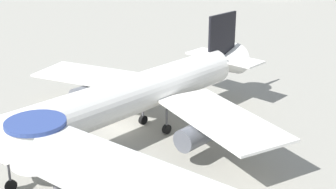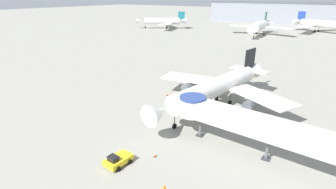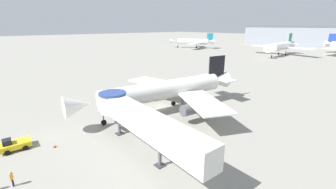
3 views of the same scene
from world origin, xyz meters
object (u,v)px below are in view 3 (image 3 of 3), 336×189
at_px(ground_crew_wing_walker, 12,178).
at_px(background_jet_teal_tail, 194,42).
at_px(traffic_cone_port_wing, 132,96).
at_px(traffic_cone_apron_front, 23,145).
at_px(jet_bridge, 139,118).
at_px(traffic_cone_near_nose, 55,145).
at_px(pushback_tug_yellow, 14,144).
at_px(main_airplane, 168,90).
at_px(background_jet_green_tail, 282,46).

bearing_deg(ground_crew_wing_walker, background_jet_teal_tail, 146.33).
relative_size(traffic_cone_port_wing, traffic_cone_apron_front, 1.03).
bearing_deg(traffic_cone_apron_front, jet_bridge, 45.49).
height_order(traffic_cone_apron_front, traffic_cone_near_nose, traffic_cone_apron_front).
distance_m(jet_bridge, traffic_cone_apron_front, 16.62).
xyz_separation_m(jet_bridge, traffic_cone_port_wing, (-20.12, 11.83, -4.24)).
bearing_deg(background_jet_teal_tail, traffic_cone_near_nose, 1.19).
xyz_separation_m(pushback_tug_yellow, traffic_cone_apron_front, (-0.01, 0.98, -0.41)).
bearing_deg(pushback_tug_yellow, traffic_cone_near_nose, 57.90).
distance_m(main_airplane, ground_crew_wing_walker, 27.24).
distance_m(jet_bridge, background_jet_green_tail, 118.65).
bearing_deg(jet_bridge, background_jet_teal_tail, 132.67).
relative_size(pushback_tug_yellow, traffic_cone_apron_front, 5.78).
bearing_deg(traffic_cone_near_nose, ground_crew_wing_walker, -45.44).
xyz_separation_m(jet_bridge, background_jet_green_tail, (-30.16, 114.75, 0.47)).
height_order(main_airplane, traffic_cone_near_nose, main_airplane).
distance_m(pushback_tug_yellow, ground_crew_wing_walker, 8.53).
relative_size(traffic_cone_port_wing, traffic_cone_near_nose, 1.12).
height_order(ground_crew_wing_walker, background_jet_teal_tail, background_jet_teal_tail).
distance_m(traffic_cone_near_nose, ground_crew_wing_walker, 7.79).
distance_m(main_airplane, background_jet_teal_tail, 127.31).
distance_m(pushback_tug_yellow, traffic_cone_near_nose, 5.11).
relative_size(jet_bridge, traffic_cone_near_nose, 36.98).
height_order(pushback_tug_yellow, ground_crew_wing_walker, ground_crew_wing_walker).
height_order(jet_bridge, pushback_tug_yellow, jet_bridge).
xyz_separation_m(main_airplane, jet_bridge, (8.62, -12.61, 0.47)).
bearing_deg(jet_bridge, pushback_tug_yellow, -128.93).
relative_size(ground_crew_wing_walker, background_jet_teal_tail, 0.06).
bearing_deg(traffic_cone_apron_front, ground_crew_wing_walker, -15.71).
xyz_separation_m(main_airplane, background_jet_teal_tail, (-81.91, 97.45, 0.55)).
height_order(main_airplane, jet_bridge, main_airplane).
height_order(traffic_cone_apron_front, ground_crew_wing_walker, ground_crew_wing_walker).
bearing_deg(pushback_tug_yellow, main_airplane, 87.55).
relative_size(pushback_tug_yellow, traffic_cone_near_nose, 6.32).
height_order(pushback_tug_yellow, traffic_cone_near_nose, pushback_tug_yellow).
bearing_deg(jet_bridge, traffic_cone_apron_front, -131.28).
bearing_deg(traffic_cone_port_wing, traffic_cone_near_nose, -59.54).
relative_size(ground_crew_wing_walker, background_jet_green_tail, 0.05).
bearing_deg(background_jet_green_tail, traffic_cone_port_wing, -88.19).
distance_m(pushback_tug_yellow, traffic_cone_apron_front, 1.06).
bearing_deg(pushback_tug_yellow, traffic_cone_apron_front, 93.88).
bearing_deg(main_airplane, pushback_tug_yellow, -87.51).
xyz_separation_m(jet_bridge, background_jet_teal_tail, (-90.54, 110.07, 0.08)).
height_order(traffic_cone_port_wing, background_jet_green_tail, background_jet_green_tail).
xyz_separation_m(traffic_cone_apron_front, background_jet_teal_tail, (-79.27, 121.53, 4.33)).
bearing_deg(main_airplane, traffic_cone_apron_front, -87.76).
bearing_deg(background_jet_teal_tail, jet_bridge, 5.84).
xyz_separation_m(traffic_cone_near_nose, background_jet_green_tail, (-21.87, 123.05, 4.75)).
distance_m(traffic_cone_apron_front, background_jet_teal_tail, 145.16).
height_order(traffic_cone_port_wing, background_jet_teal_tail, background_jet_teal_tail).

